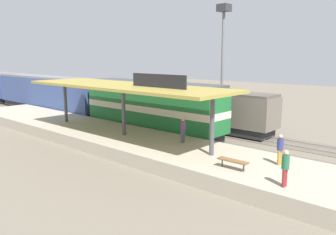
{
  "coord_description": "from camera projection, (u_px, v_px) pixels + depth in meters",
  "views": [
    {
      "loc": [
        -21.03,
        -19.3,
        6.73
      ],
      "look_at": [
        -1.38,
        -1.57,
        2.0
      ],
      "focal_mm": 36.41,
      "sensor_mm": 36.0,
      "label": 1
    }
  ],
  "objects": [
    {
      "name": "person_boarding",
      "position": [
        280.0,
        148.0,
        18.47
      ],
      "size": [
        0.34,
        0.34,
        1.71
      ],
      "color": "olive",
      "rests_on": "platform"
    },
    {
      "name": "person_waiting",
      "position": [
        183.0,
        129.0,
        23.29
      ],
      "size": [
        0.34,
        0.34,
        1.71
      ],
      "color": "#4C4C51",
      "rests_on": "platform"
    },
    {
      "name": "platform",
      "position": [
        124.0,
        141.0,
        25.84
      ],
      "size": [
        6.0,
        44.0,
        0.9
      ],
      "primitive_type": "cube",
      "color": "#A89E89",
      "rests_on": "ground"
    },
    {
      "name": "locomotive",
      "position": [
        152.0,
        107.0,
        29.93
      ],
      "size": [
        2.93,
        14.43,
        4.44
      ],
      "color": "#28282D",
      "rests_on": "track_near"
    },
    {
      "name": "track_far",
      "position": [
        198.0,
        128.0,
        32.64
      ],
      "size": [
        3.2,
        110.0,
        0.16
      ],
      "color": "#5F5649",
      "rests_on": "ground"
    },
    {
      "name": "track_near",
      "position": [
        165.0,
        136.0,
        29.27
      ],
      "size": [
        3.2,
        110.0,
        0.16
      ],
      "color": "#5F5649",
      "rests_on": "ground"
    },
    {
      "name": "platform_bench",
      "position": [
        233.0,
        161.0,
        17.85
      ],
      "size": [
        0.44,
        1.7,
        0.5
      ],
      "color": "#333338",
      "rests_on": "platform"
    },
    {
      "name": "freight_car",
      "position": [
        212.0,
        109.0,
        31.2
      ],
      "size": [
        2.8,
        12.0,
        3.54
      ],
      "color": "#28282D",
      "rests_on": "track_far"
    },
    {
      "name": "light_mast",
      "position": [
        223.0,
        39.0,
        33.15
      ],
      "size": [
        1.1,
        1.1,
        11.7
      ],
      "color": "slate",
      "rests_on": "ground"
    },
    {
      "name": "station_canopy",
      "position": [
        124.0,
        87.0,
        25.06
      ],
      "size": [
        5.2,
        18.0,
        4.7
      ],
      "color": "#47474C",
      "rests_on": "platform"
    },
    {
      "name": "person_walking",
      "position": [
        285.0,
        166.0,
        15.34
      ],
      "size": [
        0.34,
        0.34,
        1.71
      ],
      "color": "maroon",
      "rests_on": "platform"
    },
    {
      "name": "ground_plane",
      "position": [
        180.0,
        132.0,
        30.74
      ],
      "size": [
        120.0,
        120.0,
        0.0
      ],
      "primitive_type": "plane",
      "color": "#706656"
    },
    {
      "name": "passenger_carriage_front",
      "position": [
        48.0,
        93.0,
        41.81
      ],
      "size": [
        2.9,
        20.0,
        4.24
      ],
      "color": "#28282D",
      "rests_on": "track_near"
    }
  ]
}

